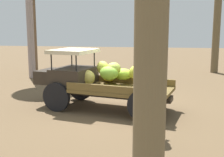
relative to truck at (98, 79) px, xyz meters
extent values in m
plane|color=brown|center=(-0.39, -0.03, -0.95)|extent=(60.00, 60.00, 0.00)
cube|color=#2F261E|center=(-0.39, 0.15, -0.44)|extent=(4.00, 1.27, 0.16)
cylinder|color=black|center=(1.20, 0.62, -0.49)|extent=(0.92, 0.33, 0.91)
cylinder|color=black|center=(0.86, -0.94, -0.49)|extent=(0.92, 0.33, 0.91)
cylinder|color=black|center=(-1.54, 1.21, -0.49)|extent=(0.92, 0.33, 0.91)
cylinder|color=black|center=(-1.88, -0.35, -0.49)|extent=(0.92, 0.33, 0.91)
cube|color=brown|center=(-0.83, 0.24, -0.26)|extent=(3.29, 2.31, 0.10)
cube|color=brown|center=(-0.66, 1.02, -0.10)|extent=(2.95, 0.71, 0.22)
cube|color=brown|center=(-1.00, -0.54, -0.10)|extent=(2.95, 0.71, 0.22)
cube|color=#2F261E|center=(0.83, -0.12, 0.06)|extent=(1.39, 1.72, 0.55)
cube|color=#2F261E|center=(1.71, -0.30, 0.01)|extent=(0.91, 1.19, 0.44)
cylinder|color=black|center=(1.40, 0.42, 0.61)|extent=(0.04, 0.04, 0.55)
cylinder|color=black|center=(1.13, -0.84, 0.61)|extent=(0.04, 0.04, 0.55)
cylinder|color=black|center=(0.54, 0.61, 0.61)|extent=(0.04, 0.04, 0.55)
cylinder|color=black|center=(0.27, -0.66, 0.61)|extent=(0.04, 0.04, 0.55)
cube|color=beige|center=(0.83, -0.12, 0.89)|extent=(1.51, 1.74, 0.12)
ellipsoid|color=#BEC443|center=(-0.11, -0.27, 0.34)|extent=(0.63, 0.64, 0.47)
ellipsoid|color=#8BAF39|center=(-0.28, -0.43, 0.13)|extent=(0.61, 0.65, 0.48)
ellipsoid|color=#BAAE4D|center=(0.31, 0.10, 0.05)|extent=(0.48, 0.48, 0.53)
ellipsoid|color=gold|center=(-1.27, -0.07, 0.25)|extent=(0.60, 0.69, 0.64)
ellipsoid|color=#80B636|center=(-0.38, 0.16, 0.23)|extent=(0.77, 0.71, 0.49)
ellipsoid|color=#AFCF36|center=(-1.55, 0.18, 0.41)|extent=(0.87, 0.86, 0.60)
ellipsoid|color=yellow|center=(-0.25, -0.52, 0.05)|extent=(0.75, 0.75, 0.53)
ellipsoid|color=#AABE45|center=(-0.52, 0.02, 0.36)|extent=(0.62, 0.62, 0.42)
ellipsoid|color=#85BC34|center=(-1.74, 0.76, 0.44)|extent=(0.81, 0.79, 0.50)
ellipsoid|color=#A6D138|center=(-0.77, -0.37, 0.12)|extent=(0.60, 0.54, 0.46)
cylinder|color=#B9AA9C|center=(-1.51, 2.17, -0.55)|extent=(0.15, 0.15, 0.81)
cylinder|color=#B9AA9C|center=(-1.77, 2.16, -0.55)|extent=(0.15, 0.15, 0.81)
cube|color=#353E46|center=(-1.64, 2.16, 0.14)|extent=(0.41, 0.25, 0.58)
cylinder|color=#353E46|center=(-1.54, 2.07, 0.23)|extent=(0.33, 0.37, 0.10)
cylinder|color=#353E46|center=(-1.74, 2.06, 0.23)|extent=(0.32, 0.38, 0.10)
sphere|color=tan|center=(-1.64, 2.16, 0.54)|extent=(0.22, 0.22, 0.22)
cylinder|color=olive|center=(-1.64, 2.16, 0.61)|extent=(0.34, 0.34, 0.02)
cylinder|color=olive|center=(-1.64, 2.16, 0.67)|extent=(0.20, 0.20, 0.10)
cylinder|color=gray|center=(4.66, -5.20, 2.28)|extent=(0.35, 0.35, 6.46)
camera|label=1|loc=(-2.00, 9.13, 1.65)|focal=47.14mm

